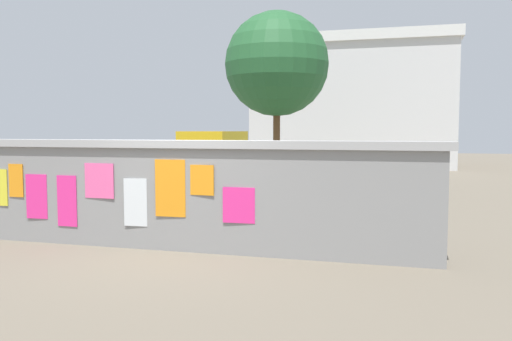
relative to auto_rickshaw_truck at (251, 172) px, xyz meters
name	(u,v)px	position (x,y,z in m)	size (l,w,h in m)	color
ground	(290,192)	(0.16, 3.71, -0.90)	(60.00, 60.00, 0.00)	#6B6051
poster_wall	(185,194)	(0.15, -4.29, -0.02)	(7.90, 0.42, 1.72)	gray
auto_rickshaw_truck	(251,172)	(0.00, 0.00, 0.00)	(3.74, 1.89, 1.85)	black
motorcycle	(320,211)	(2.04, -2.76, -0.44)	(1.88, 0.65, 0.87)	black
bicycle_near	(74,205)	(-2.95, -2.69, -0.54)	(1.67, 0.57, 0.95)	black
person_walking	(104,168)	(-3.34, -0.94, 0.09)	(0.46, 0.46, 1.62)	#338CBF
person_bystander	(147,175)	(-1.48, -2.35, 0.09)	(0.48, 0.48, 1.62)	#338CBF
tree_roadside	(277,64)	(-0.96, 6.74, 3.35)	(3.75, 3.75, 6.14)	brown
building_background	(355,103)	(0.96, 17.18, 2.45)	(10.33, 7.10, 6.66)	silver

